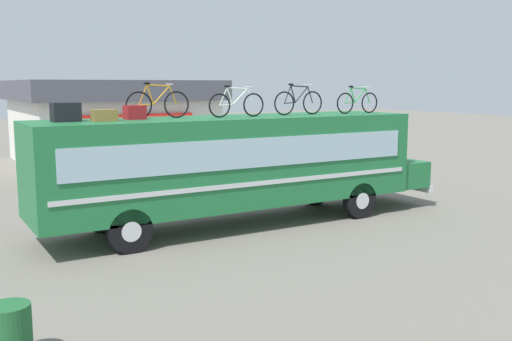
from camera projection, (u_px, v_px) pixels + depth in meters
ground_plane at (233, 225)px, 16.77m from camera, size 120.00×120.00×0.00m
bus at (239, 162)px, 16.60m from camera, size 12.46×2.62×3.13m
luggage_bag_1 at (66, 112)px, 14.22m from camera, size 0.65×0.54×0.46m
luggage_bag_2 at (104, 115)px, 14.40m from camera, size 0.59×0.39×0.29m
luggage_bag_3 at (135, 112)px, 15.14m from camera, size 0.50×0.47×0.36m
rooftop_bicycle_1 at (158, 104)px, 15.44m from camera, size 1.79×0.44×0.96m
rooftop_bicycle_2 at (237, 104)px, 16.11m from camera, size 1.74×0.44×0.88m
rooftop_bicycle_3 at (298, 102)px, 17.30m from camera, size 1.73×0.44×0.93m
rooftop_bicycle_4 at (357, 102)px, 18.20m from camera, size 1.65×0.44×0.87m
roadside_building at (110, 120)px, 30.45m from camera, size 9.37×9.63×4.23m
trash_bin at (10, 334)px, 8.45m from camera, size 0.63×0.63×0.87m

